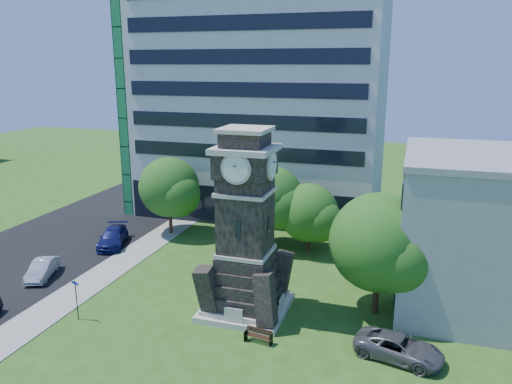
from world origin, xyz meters
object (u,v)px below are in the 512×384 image
(car_street_mid, at_px, (42,269))
(street_sign, at_px, (76,295))
(clock_tower, at_px, (246,236))
(car_street_north, at_px, (113,237))
(car_east_lot, at_px, (399,348))
(park_bench, at_px, (259,335))

(car_street_mid, distance_m, street_sign, 8.26)
(car_street_mid, xyz_separation_m, street_sign, (6.73, -4.68, 1.01))
(clock_tower, xyz_separation_m, car_street_mid, (-16.65, 0.24, -4.61))
(car_street_mid, relative_size, street_sign, 1.51)
(clock_tower, relative_size, car_street_north, 2.33)
(car_street_mid, bearing_deg, car_east_lot, -26.80)
(car_east_lot, relative_size, park_bench, 2.94)
(street_sign, bearing_deg, car_east_lot, 22.17)
(car_street_mid, height_order, car_street_north, car_street_north)
(clock_tower, distance_m, car_street_north, 17.96)
(car_east_lot, xyz_separation_m, street_sign, (-19.86, -1.69, 1.00))
(car_street_mid, xyz_separation_m, car_east_lot, (26.59, -2.99, 0.01))
(car_street_north, relative_size, car_east_lot, 1.07)
(park_bench, distance_m, street_sign, 12.00)
(car_street_north, xyz_separation_m, street_sign, (5.53, -12.41, 0.92))
(clock_tower, distance_m, street_sign, 11.45)
(clock_tower, xyz_separation_m, car_east_lot, (9.94, -2.76, -4.60))
(car_street_mid, height_order, street_sign, street_sign)
(car_east_lot, bearing_deg, car_street_mid, 97.18)
(park_bench, bearing_deg, car_east_lot, 14.27)
(car_street_north, bearing_deg, car_east_lot, -44.88)
(car_east_lot, bearing_deg, car_street_north, 80.71)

